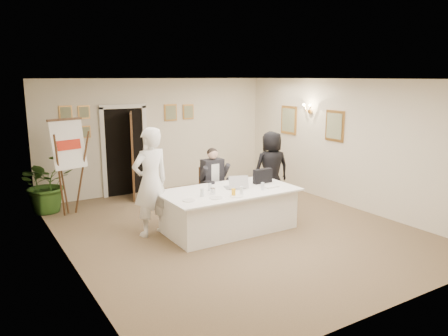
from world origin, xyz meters
name	(u,v)px	position (x,y,z in m)	size (l,w,h in m)	color
floor	(233,228)	(0.00, 0.00, 0.00)	(7.00, 7.00, 0.00)	brown
ceiling	(234,79)	(0.00, 0.00, 2.80)	(6.00, 7.00, 0.02)	white
wall_back	(158,135)	(0.00, 3.50, 1.40)	(6.00, 0.10, 2.80)	beige
wall_front	(394,202)	(0.00, -3.50, 1.40)	(6.00, 0.10, 2.80)	beige
wall_left	(65,175)	(-3.00, 0.00, 1.40)	(0.10, 7.00, 2.80)	beige
wall_right	(348,143)	(3.00, 0.00, 1.40)	(0.10, 7.00, 2.80)	beige
doorway	(127,153)	(-0.88, 3.32, 1.04)	(1.14, 0.86, 2.20)	black
pictures_back_wall	(127,119)	(-0.80, 3.47, 1.85)	(3.40, 0.06, 0.80)	#C18941
pictures_right_wall	(310,123)	(2.97, 1.20, 1.75)	(0.06, 2.20, 0.80)	#C18941
wall_sconce	(308,108)	(2.90, 1.20, 2.10)	(0.20, 0.30, 0.24)	gold
conference_table	(229,210)	(-0.11, -0.01, 0.39)	(2.53, 1.35, 0.78)	white
seated_man	(214,181)	(0.13, 0.95, 0.71)	(0.61, 0.65, 1.42)	black
flip_chart	(68,172)	(-2.46, 2.46, 0.92)	(0.72, 0.52, 1.99)	#362011
standing_man	(151,182)	(-1.44, 0.50, 0.99)	(0.72, 0.47, 1.98)	white
standing_woman	(271,168)	(1.59, 0.90, 0.83)	(0.81, 0.53, 1.67)	black
potted_palm	(47,183)	(-2.80, 2.98, 0.63)	(1.14, 0.99, 1.27)	#2C521B
laptop	(235,181)	(0.07, 0.06, 0.91)	(0.37, 0.38, 0.28)	#B7BABC
laptop_bag	(263,176)	(0.75, 0.10, 0.92)	(0.40, 0.11, 0.28)	black
paper_stack	(270,186)	(0.68, -0.24, 0.79)	(0.30, 0.21, 0.03)	white
plate_left	(189,200)	(-1.07, -0.27, 0.78)	(0.22, 0.22, 0.01)	white
plate_mid	(216,198)	(-0.60, -0.38, 0.78)	(0.23, 0.23, 0.01)	white
plate_near	(237,196)	(-0.23, -0.47, 0.78)	(0.24, 0.24, 0.01)	white
glass_a	(202,193)	(-0.75, -0.15, 0.84)	(0.07, 0.07, 0.14)	silver
glass_b	(241,190)	(-0.08, -0.39, 0.84)	(0.06, 0.06, 0.14)	silver
glass_c	(263,186)	(0.43, -0.34, 0.84)	(0.06, 0.06, 0.14)	silver
glass_d	(210,187)	(-0.44, 0.12, 0.84)	(0.06, 0.06, 0.14)	silver
oj_glass	(234,192)	(-0.26, -0.41, 0.84)	(0.07, 0.07, 0.13)	#FFB315
steel_jug	(213,191)	(-0.51, -0.11, 0.83)	(0.10, 0.10, 0.11)	silver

